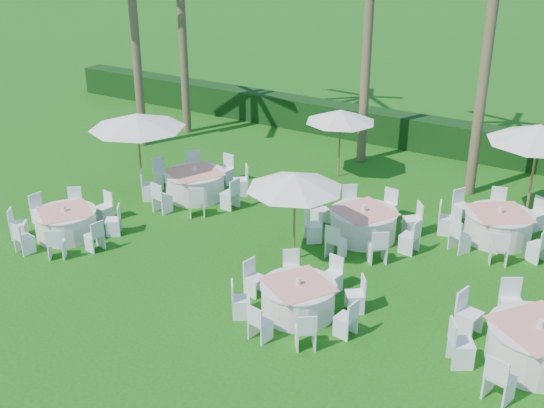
{
  "coord_description": "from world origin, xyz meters",
  "views": [
    {
      "loc": [
        7.42,
        -11.6,
        8.51
      ],
      "look_at": [
        -0.94,
        2.25,
        1.3
      ],
      "focal_mm": 45.0,
      "sensor_mm": 36.0,
      "label": 1
    }
  ],
  "objects_px": {
    "banquet_table_d": "(195,184)",
    "banquet_table_e": "(363,223)",
    "banquet_table_f": "(498,226)",
    "umbrella_b": "(295,181)",
    "umbrella_d": "(539,134)",
    "umbrella_a": "(137,121)",
    "banquet_table_a": "(66,223)",
    "banquet_table_c": "(537,345)",
    "banquet_table_b": "(298,298)",
    "umbrella_c": "(341,116)"
  },
  "relations": [
    {
      "from": "banquet_table_d",
      "to": "banquet_table_e",
      "type": "distance_m",
      "value": 5.67
    },
    {
      "from": "banquet_table_d",
      "to": "banquet_table_f",
      "type": "bearing_deg",
      "value": 12.01
    },
    {
      "from": "umbrella_b",
      "to": "umbrella_d",
      "type": "distance_m",
      "value": 7.09
    },
    {
      "from": "umbrella_a",
      "to": "umbrella_d",
      "type": "relative_size",
      "value": 0.99
    },
    {
      "from": "banquet_table_d",
      "to": "banquet_table_f",
      "type": "relative_size",
      "value": 1.04
    },
    {
      "from": "banquet_table_a",
      "to": "banquet_table_e",
      "type": "distance_m",
      "value": 8.19
    },
    {
      "from": "banquet_table_c",
      "to": "banquet_table_e",
      "type": "xyz_separation_m",
      "value": [
        -5.26,
        3.39,
        -0.03
      ]
    },
    {
      "from": "banquet_table_d",
      "to": "banquet_table_c",
      "type": "bearing_deg",
      "value": -16.75
    },
    {
      "from": "banquet_table_e",
      "to": "umbrella_a",
      "type": "height_order",
      "value": "umbrella_a"
    },
    {
      "from": "banquet_table_b",
      "to": "banquet_table_f",
      "type": "xyz_separation_m",
      "value": [
        2.89,
        6.02,
        0.03
      ]
    },
    {
      "from": "banquet_table_c",
      "to": "banquet_table_f",
      "type": "relative_size",
      "value": 1.08
    },
    {
      "from": "banquet_table_f",
      "to": "umbrella_d",
      "type": "height_order",
      "value": "umbrella_d"
    },
    {
      "from": "banquet_table_a",
      "to": "banquet_table_c",
      "type": "height_order",
      "value": "banquet_table_c"
    },
    {
      "from": "banquet_table_a",
      "to": "banquet_table_d",
      "type": "height_order",
      "value": "banquet_table_d"
    },
    {
      "from": "banquet_table_c",
      "to": "umbrella_b",
      "type": "distance_m",
      "value": 6.64
    },
    {
      "from": "umbrella_a",
      "to": "umbrella_b",
      "type": "xyz_separation_m",
      "value": [
        6.21,
        -1.28,
        -0.23
      ]
    },
    {
      "from": "banquet_table_c",
      "to": "umbrella_a",
      "type": "height_order",
      "value": "umbrella_a"
    },
    {
      "from": "banquet_table_c",
      "to": "banquet_table_d",
      "type": "xyz_separation_m",
      "value": [
        -10.93,
        3.29,
        -0.02
      ]
    },
    {
      "from": "banquet_table_d",
      "to": "banquet_table_a",
      "type": "bearing_deg",
      "value": -109.08
    },
    {
      "from": "banquet_table_a",
      "to": "umbrella_d",
      "type": "relative_size",
      "value": 1.01
    },
    {
      "from": "umbrella_a",
      "to": "banquet_table_f",
      "type": "bearing_deg",
      "value": 13.92
    },
    {
      "from": "banquet_table_c",
      "to": "banquet_table_f",
      "type": "bearing_deg",
      "value": 111.63
    },
    {
      "from": "banquet_table_b",
      "to": "umbrella_c",
      "type": "distance_m",
      "value": 8.69
    },
    {
      "from": "umbrella_a",
      "to": "umbrella_b",
      "type": "bearing_deg",
      "value": -11.65
    },
    {
      "from": "banquet_table_e",
      "to": "umbrella_b",
      "type": "relative_size",
      "value": 1.32
    },
    {
      "from": "banquet_table_b",
      "to": "umbrella_c",
      "type": "relative_size",
      "value": 1.29
    },
    {
      "from": "banquet_table_f",
      "to": "umbrella_b",
      "type": "height_order",
      "value": "umbrella_b"
    },
    {
      "from": "banquet_table_f",
      "to": "banquet_table_e",
      "type": "bearing_deg",
      "value": -150.79
    },
    {
      "from": "banquet_table_c",
      "to": "banquet_table_f",
      "type": "xyz_separation_m",
      "value": [
        -2.05,
        5.18,
        -0.03
      ]
    },
    {
      "from": "banquet_table_c",
      "to": "banquet_table_e",
      "type": "relative_size",
      "value": 1.06
    },
    {
      "from": "banquet_table_a",
      "to": "umbrella_b",
      "type": "distance_m",
      "value": 6.64
    },
    {
      "from": "banquet_table_b",
      "to": "banquet_table_c",
      "type": "xyz_separation_m",
      "value": [
        4.95,
        0.84,
        0.06
      ]
    },
    {
      "from": "banquet_table_b",
      "to": "umbrella_d",
      "type": "distance_m",
      "value": 8.5
    },
    {
      "from": "banquet_table_d",
      "to": "umbrella_d",
      "type": "bearing_deg",
      "value": 19.77
    },
    {
      "from": "banquet_table_a",
      "to": "banquet_table_d",
      "type": "xyz_separation_m",
      "value": [
        1.4,
        4.04,
        0.04
      ]
    },
    {
      "from": "banquet_table_c",
      "to": "banquet_table_f",
      "type": "distance_m",
      "value": 5.57
    },
    {
      "from": "banquet_table_f",
      "to": "umbrella_c",
      "type": "xyz_separation_m",
      "value": [
        -5.8,
        1.99,
        1.69
      ]
    },
    {
      "from": "banquet_table_c",
      "to": "umbrella_a",
      "type": "relative_size",
      "value": 1.17
    },
    {
      "from": "banquet_table_c",
      "to": "umbrella_c",
      "type": "relative_size",
      "value": 1.49
    },
    {
      "from": "umbrella_b",
      "to": "umbrella_d",
      "type": "relative_size",
      "value": 0.82
    },
    {
      "from": "banquet_table_e",
      "to": "banquet_table_b",
      "type": "bearing_deg",
      "value": -85.76
    },
    {
      "from": "banquet_table_c",
      "to": "umbrella_d",
      "type": "distance_m",
      "value": 7.19
    },
    {
      "from": "banquet_table_a",
      "to": "banquet_table_f",
      "type": "relative_size",
      "value": 0.93
    },
    {
      "from": "banquet_table_c",
      "to": "banquet_table_d",
      "type": "distance_m",
      "value": 11.42
    },
    {
      "from": "banquet_table_b",
      "to": "umbrella_d",
      "type": "xyz_separation_m",
      "value": [
        3.32,
        7.48,
        2.32
      ]
    },
    {
      "from": "banquet_table_b",
      "to": "banquet_table_d",
      "type": "bearing_deg",
      "value": 145.37
    },
    {
      "from": "banquet_table_c",
      "to": "banquet_table_d",
      "type": "relative_size",
      "value": 1.04
    },
    {
      "from": "umbrella_a",
      "to": "banquet_table_b",
      "type": "bearing_deg",
      "value": -24.5
    },
    {
      "from": "banquet_table_c",
      "to": "banquet_table_e",
      "type": "height_order",
      "value": "banquet_table_c"
    },
    {
      "from": "banquet_table_a",
      "to": "banquet_table_c",
      "type": "relative_size",
      "value": 0.86
    }
  ]
}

